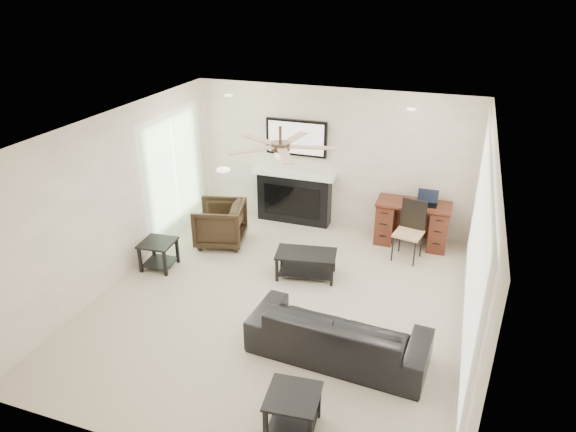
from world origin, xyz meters
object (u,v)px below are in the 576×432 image
armchair (220,224)px  sofa (338,334)px  coffee_table (306,264)px  desk (412,224)px  fireplace_unit (294,173)px

armchair → sofa: bearing=36.6°
sofa → coffee_table: 1.84m
desk → armchair: bearing=-161.3°
coffee_table → sofa: bearing=-70.3°
armchair → fireplace_unit: bearing=130.0°
armchair → desk: (3.08, 1.04, 0.01)m
armchair → coffee_table: 1.79m
sofa → coffee_table: size_ratio=2.36×
sofa → fireplace_unit: fireplace_unit is taller
fireplace_unit → desk: fireplace_unit is taller
coffee_table → desk: (1.38, 1.59, 0.18)m
armchair → coffee_table: bearing=58.3°
sofa → desk: desk is taller
armchair → fireplace_unit: (0.91, 1.24, 0.59)m
coffee_table → fireplace_unit: size_ratio=0.47×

